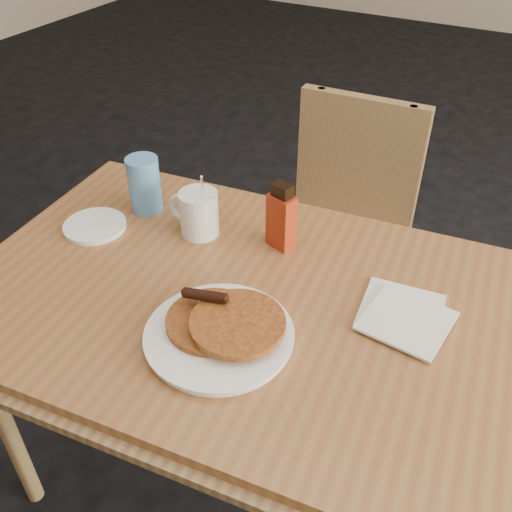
{
  "coord_description": "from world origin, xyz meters",
  "views": [
    {
      "loc": [
        0.43,
        -0.78,
        1.55
      ],
      "look_at": [
        -0.01,
        0.03,
        0.84
      ],
      "focal_mm": 40.0,
      "sensor_mm": 36.0,
      "label": 1
    }
  ],
  "objects_px": {
    "chair_main_far": "(343,214)",
    "coffee_mug": "(198,212)",
    "pancake_plate": "(221,330)",
    "syrup_bottle": "(281,218)",
    "blue_tumbler": "(144,184)",
    "main_table": "(235,307)"
  },
  "relations": [
    {
      "from": "coffee_mug",
      "to": "pancake_plate",
      "type": "bearing_deg",
      "value": -56.2
    },
    {
      "from": "main_table",
      "to": "coffee_mug",
      "type": "xyz_separation_m",
      "value": [
        -0.19,
        0.15,
        0.1
      ]
    },
    {
      "from": "chair_main_far",
      "to": "pancake_plate",
      "type": "height_order",
      "value": "chair_main_far"
    },
    {
      "from": "main_table",
      "to": "syrup_bottle",
      "type": "xyz_separation_m",
      "value": [
        0.01,
        0.2,
        0.12
      ]
    },
    {
      "from": "pancake_plate",
      "to": "chair_main_far",
      "type": "bearing_deg",
      "value": 94.22
    },
    {
      "from": "chair_main_far",
      "to": "main_table",
      "type": "bearing_deg",
      "value": -90.83
    },
    {
      "from": "main_table",
      "to": "coffee_mug",
      "type": "bearing_deg",
      "value": 141.19
    },
    {
      "from": "coffee_mug",
      "to": "blue_tumbler",
      "type": "bearing_deg",
      "value": 165.75
    },
    {
      "from": "pancake_plate",
      "to": "blue_tumbler",
      "type": "height_order",
      "value": "blue_tumbler"
    },
    {
      "from": "pancake_plate",
      "to": "coffee_mug",
      "type": "distance_m",
      "value": 0.36
    },
    {
      "from": "main_table",
      "to": "syrup_bottle",
      "type": "bearing_deg",
      "value": 86.98
    },
    {
      "from": "main_table",
      "to": "blue_tumbler",
      "type": "xyz_separation_m",
      "value": [
        -0.36,
        0.17,
        0.11
      ]
    },
    {
      "from": "pancake_plate",
      "to": "syrup_bottle",
      "type": "relative_size",
      "value": 1.76
    },
    {
      "from": "chair_main_far",
      "to": "pancake_plate",
      "type": "distance_m",
      "value": 0.88
    },
    {
      "from": "pancake_plate",
      "to": "blue_tumbler",
      "type": "xyz_separation_m",
      "value": [
        -0.41,
        0.3,
        0.05
      ]
    },
    {
      "from": "pancake_plate",
      "to": "syrup_bottle",
      "type": "xyz_separation_m",
      "value": [
        -0.03,
        0.32,
        0.06
      ]
    },
    {
      "from": "coffee_mug",
      "to": "blue_tumbler",
      "type": "height_order",
      "value": "coffee_mug"
    },
    {
      "from": "main_table",
      "to": "coffee_mug",
      "type": "relative_size",
      "value": 7.37
    },
    {
      "from": "syrup_bottle",
      "to": "blue_tumbler",
      "type": "bearing_deg",
      "value": -159.75
    },
    {
      "from": "syrup_bottle",
      "to": "chair_main_far",
      "type": "bearing_deg",
      "value": 109.83
    },
    {
      "from": "blue_tumbler",
      "to": "coffee_mug",
      "type": "bearing_deg",
      "value": -8.12
    },
    {
      "from": "chair_main_far",
      "to": "coffee_mug",
      "type": "bearing_deg",
      "value": -108.9
    }
  ]
}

